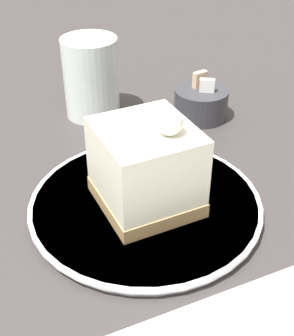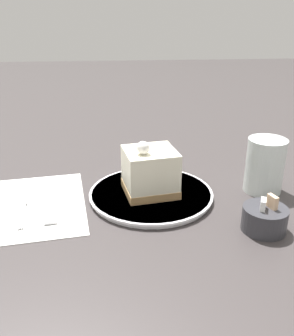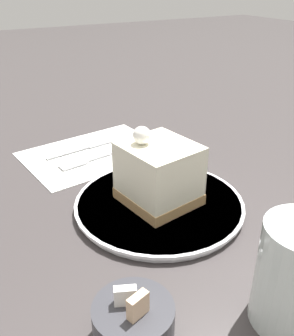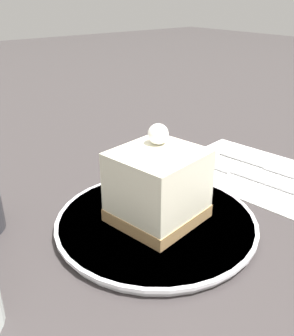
# 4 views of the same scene
# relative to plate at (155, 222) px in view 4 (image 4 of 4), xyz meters

# --- Properties ---
(ground_plane) EXTENTS (4.00, 4.00, 0.00)m
(ground_plane) POSITION_rel_plate_xyz_m (0.03, -0.00, -0.01)
(ground_plane) COLOR #383333
(plate) EXTENTS (0.24, 0.24, 0.01)m
(plate) POSITION_rel_plate_xyz_m (0.00, 0.00, 0.00)
(plate) COLOR white
(plate) RESTS_ON ground_plane
(cake_slice) EXTENTS (0.11, 0.11, 0.11)m
(cake_slice) POSITION_rel_plate_xyz_m (0.00, 0.00, 0.05)
(cake_slice) COLOR #AD8451
(cake_slice) RESTS_ON plate
(napkin) EXTENTS (0.21, 0.27, 0.00)m
(napkin) POSITION_rel_plate_xyz_m (0.22, 0.01, -0.01)
(napkin) COLOR white
(napkin) RESTS_ON ground_plane
(fork) EXTENTS (0.04, 0.16, 0.00)m
(fork) POSITION_rel_plate_xyz_m (0.19, 0.02, -0.00)
(fork) COLOR silver
(fork) RESTS_ON napkin
(knife) EXTENTS (0.04, 0.17, 0.00)m
(knife) POSITION_rel_plate_xyz_m (0.24, -0.00, -0.00)
(knife) COLOR silver
(knife) RESTS_ON napkin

